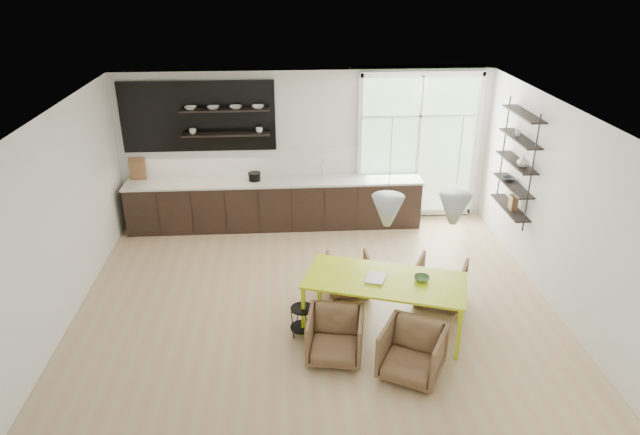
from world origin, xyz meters
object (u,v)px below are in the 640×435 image
(armchair_back_left, at_px, (349,274))
(wire_stool, at_px, (302,317))
(armchair_front_right, at_px, (412,352))
(armchair_back_right, at_px, (440,282))
(dining_table, at_px, (385,283))
(armchair_front_left, at_px, (335,336))

(armchair_back_left, xyz_separation_m, wire_stool, (-0.75, -1.09, -0.02))
(armchair_front_right, relative_size, wire_stool, 1.71)
(armchair_back_right, bearing_deg, wire_stool, 44.43)
(wire_stool, bearing_deg, armchair_front_right, -35.00)
(dining_table, bearing_deg, armchair_front_right, -61.27)
(dining_table, distance_m, armchair_front_right, 1.08)
(armchair_front_right, bearing_deg, armchair_back_left, 134.15)
(armchair_front_right, bearing_deg, dining_table, 129.19)
(dining_table, xyz_separation_m, armchair_front_left, (-0.73, -0.59, -0.40))
(dining_table, xyz_separation_m, wire_stool, (-1.12, -0.08, -0.45))
(armchair_front_left, bearing_deg, armchair_front_right, -13.75)
(armchair_back_left, height_order, armchair_front_right, armchair_front_right)
(dining_table, distance_m, armchair_back_right, 1.21)
(armchair_front_left, height_order, armchair_front_right, armchair_front_right)
(armchair_front_right, xyz_separation_m, wire_stool, (-1.30, 0.91, -0.06))
(dining_table, height_order, wire_stool, dining_table)
(armchair_front_right, distance_m, wire_stool, 1.59)
(dining_table, relative_size, armchair_back_left, 3.57)
(dining_table, relative_size, armchair_front_left, 3.28)
(armchair_back_left, xyz_separation_m, armchair_front_right, (0.55, -2.00, 0.04))
(armchair_front_left, xyz_separation_m, armchair_front_right, (0.91, -0.40, 0.01))
(dining_table, height_order, armchair_back_right, dining_table)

